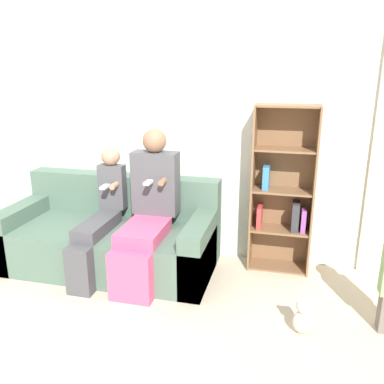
{
  "coord_description": "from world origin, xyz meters",
  "views": [
    {
      "loc": [
        1.36,
        -2.67,
        1.78
      ],
      "look_at": [
        0.55,
        0.61,
        0.76
      ],
      "focal_mm": 38.0,
      "sensor_mm": 36.0,
      "label": 1
    }
  ],
  "objects": [
    {
      "name": "ground_plane",
      "position": [
        0.0,
        0.0,
        0.0
      ],
      "size": [
        14.0,
        14.0,
        0.0
      ],
      "primitive_type": "plane",
      "color": "beige"
    },
    {
      "name": "couch",
      "position": [
        -0.21,
        0.55,
        0.27
      ],
      "size": [
        1.92,
        0.91,
        0.8
      ],
      "color": "#4C6656",
      "rests_on": "ground_plane"
    },
    {
      "name": "back_wall",
      "position": [
        0.0,
        1.04,
        1.27
      ],
      "size": [
        10.0,
        0.06,
        2.55
      ],
      "color": "silver",
      "rests_on": "ground_plane"
    },
    {
      "name": "adult_seated",
      "position": [
        0.2,
        0.46,
        0.65
      ],
      "size": [
        0.41,
        0.83,
        1.29
      ],
      "color": "#DB4C75",
      "rests_on": "ground_plane"
    },
    {
      "name": "teddy_bear",
      "position": [
        1.52,
        -0.1,
        0.13
      ],
      "size": [
        0.14,
        0.11,
        0.27
      ],
      "color": "beige",
      "rests_on": "ground_plane"
    },
    {
      "name": "bookshelf",
      "position": [
        1.31,
        0.9,
        0.72
      ],
      "size": [
        0.54,
        0.28,
        1.5
      ],
      "color": "brown",
      "rests_on": "ground_plane"
    },
    {
      "name": "child_seated",
      "position": [
        -0.24,
        0.41,
        0.54
      ],
      "size": [
        0.25,
        0.85,
        1.1
      ],
      "color": "#47474C",
      "rests_on": "ground_plane"
    }
  ]
}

